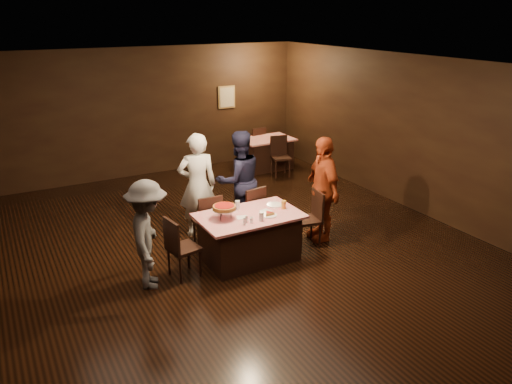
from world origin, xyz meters
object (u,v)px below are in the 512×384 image
Objects in this scene: pizza_stand at (224,207)px; chair_back_far at (255,145)px; chair_far_right at (249,211)px; glass_amber at (284,205)px; chair_far_left at (207,220)px; chair_end_left at (184,247)px; glass_front_left at (261,216)px; plate_empty at (274,205)px; diner_red_shirt at (323,189)px; chair_back_near at (281,157)px; diner_navy_hoodie at (239,180)px; main_table at (249,237)px; diner_grey_knit at (148,235)px; diner_white_jacket at (197,185)px; glass_back at (238,205)px; back_table at (266,153)px; chair_end_right at (307,219)px.

chair_back_far is at bearing 56.58° from pizza_stand.
chair_far_right is 1.00× the size of chair_back_far.
chair_far_left is at bearing 141.34° from glass_amber.
chair_end_left is 1.24m from glass_front_left.
diner_red_shirt is at bearing -3.12° from plate_empty.
chair_back_near is 3.18m from diner_navy_hoodie.
chair_end_left reaches higher than glass_amber.
chair_end_left is 2.61m from diner_red_shirt.
main_table is at bearing 53.46° from chair_back_far.
diner_grey_knit is (-1.62, -0.03, 0.42)m from main_table.
diner_white_jacket reaches higher than diner_red_shirt.
pizza_stand is at bearing 54.86° from diner_navy_hoodie.
diner_red_shirt is (3.09, 0.13, 0.11)m from diner_grey_knit.
diner_navy_hoodie is (-2.24, -2.22, 0.43)m from chair_back_near.
chair_back_near reaches higher than plate_empty.
diner_navy_hoodie is at bearing -105.16° from chair_far_right.
glass_amber is (0.20, -0.80, 0.37)m from chair_far_right.
glass_back is (-0.10, 0.60, 0.00)m from glass_front_left.
plate_empty is at bearing -118.23° from back_table.
diner_white_jacket is (-0.74, 0.51, 0.45)m from chair_far_right.
diner_navy_hoodie is 1.27m from glass_amber.
glass_back is (1.57, 0.33, 0.04)m from diner_grey_knit.
chair_back_near is 6.79× the size of glass_amber.
chair_far_left reaches higher than main_table.
chair_end_right is at bearing -111.00° from back_table.
diner_grey_knit is (-1.28, -1.29, -0.13)m from diner_white_jacket.
diner_red_shirt is 1.53m from glass_back.
chair_end_right is 2.74m from diner_grey_knit.
chair_back_near is at bearing 165.36° from chair_end_right.
chair_far_left and chair_back_near have the same top height.
chair_back_far is at bearing 66.42° from glass_amber.
chair_end_left and chair_end_right have the same top height.
glass_back is at bearing 99.46° from main_table.
main_table is 11.43× the size of glass_amber.
main_table is 4.35m from chair_back_near.
diner_grey_knit reaches higher than plate_empty.
diner_grey_knit reaches higher than chair_far_right.
back_table is 3.72m from diner_navy_hoodie.
chair_back_far is at bearing -22.19° from diner_grey_knit.
back_table is 0.71m from chair_back_near.
back_table is 4.41m from chair_end_right.
chair_end_right is at bearing -14.62° from glass_back.
chair_back_near is (3.78, 3.42, 0.00)m from chair_end_left.
plate_empty reaches higher than back_table.
chair_far_left is 6.79× the size of glass_front_left.
glass_front_left is (-1.42, -0.40, -0.07)m from diner_red_shirt.
main_table is 1.56m from diner_red_shirt.
back_table is at bearing 56.94° from main_table.
chair_far_right is at bearing -49.00° from diner_grey_knit.
chair_far_right is at bearing -72.98° from chair_end_left.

